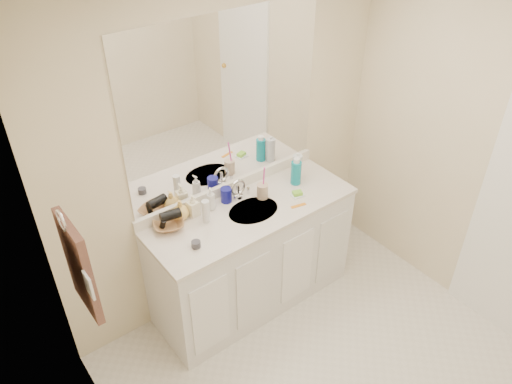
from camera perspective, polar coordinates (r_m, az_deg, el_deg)
name	(u,v)px	position (r m, az deg, el deg)	size (l,w,h in m)	color
ceiling	(411,21)	(2.10, 17.32, 18.17)	(2.60, 2.60, 0.02)	white
wall_back	(227,153)	(3.45, -3.29, 4.51)	(2.60, 0.02, 2.40)	beige
wall_right	(505,172)	(3.63, 26.62, 2.09)	(0.02, 2.60, 2.40)	beige
vanity_cabinet	(252,257)	(3.74, -0.47, -7.48)	(1.50, 0.55, 0.85)	silver
countertop	(252,210)	(3.46, -0.50, -2.12)	(1.52, 0.57, 0.03)	silver
backsplash	(230,187)	(3.60, -3.01, 0.58)	(1.52, 0.03, 0.08)	white
sink_basin	(253,212)	(3.44, -0.30, -2.24)	(0.37, 0.37, 0.02)	beige
faucet	(238,192)	(3.52, -2.08, 0.04)	(0.02, 0.02, 0.11)	silver
mirror	(226,105)	(3.28, -3.44, 9.87)	(1.48, 0.01, 1.20)	white
blue_mug	(226,195)	(3.49, -3.43, -0.33)	(0.08, 0.08, 0.11)	navy
tan_cup	(262,191)	(3.52, 0.74, 0.11)	(0.08, 0.08, 0.11)	tan
toothbrush	(264,179)	(3.48, 0.88, 1.46)	(0.01, 0.01, 0.22)	#FC42BA
mouthwash_bottle	(296,173)	(3.67, 4.59, 2.20)	(0.08, 0.08, 0.18)	#0C8395
clear_pump_bottle	(297,167)	(3.73, 4.70, 2.90)	(0.07, 0.07, 0.19)	silver
soap_dish	(297,195)	(3.58, 4.73, -0.37)	(0.09, 0.07, 0.01)	white
green_soap	(297,193)	(3.57, 4.75, -0.11)	(0.07, 0.05, 0.02)	#7ECF32
orange_comb	(298,206)	(3.48, 4.88, -1.56)	(0.11, 0.02, 0.00)	orange
dark_jar	(196,244)	(3.15, -6.87, -5.95)	(0.06, 0.06, 0.04)	#38373F
extra_white_bottle	(206,211)	(3.31, -5.75, -2.21)	(0.05, 0.05, 0.16)	silver
soap_bottle_white	(211,199)	(3.41, -5.19, -0.77)	(0.06, 0.07, 0.17)	silver
soap_bottle_cream	(193,205)	(3.37, -7.23, -1.51)	(0.07, 0.07, 0.16)	#FBF2CD
soap_bottle_yellow	(180,210)	(3.36, -8.64, -2.04)	(0.11, 0.11, 0.14)	#EEBF5C
wicker_basket	(169,224)	(3.32, -9.94, -3.64)	(0.20, 0.20, 0.05)	#9F6C40
hair_dryer	(170,215)	(3.29, -9.75, -2.62)	(0.07, 0.07, 0.13)	black
towel_ring	(61,221)	(2.44, -21.36, -3.07)	(0.11, 0.11, 0.01)	silver
hand_towel	(79,267)	(2.62, -19.56, -8.07)	(0.04, 0.32, 0.55)	#462C25
switch_plate	(89,285)	(2.44, -18.57, -10.07)	(0.01, 0.09, 0.13)	silver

